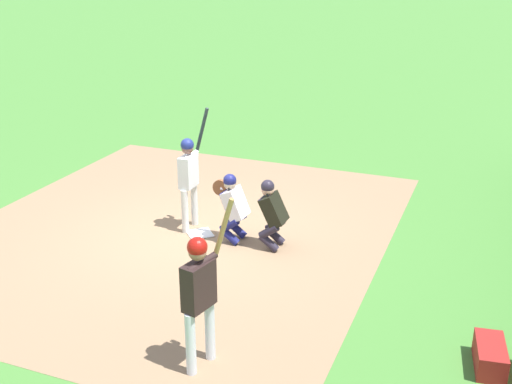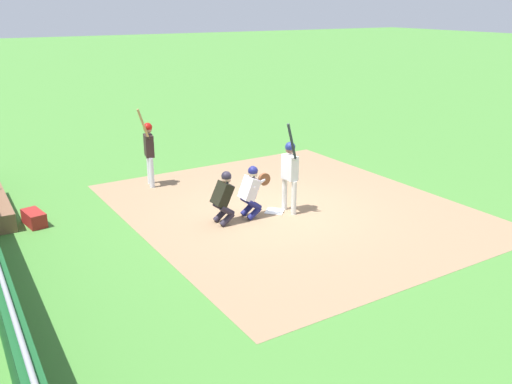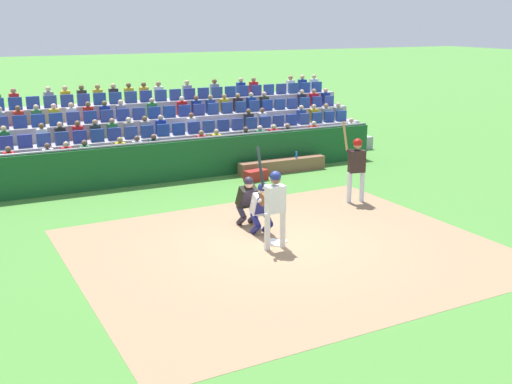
{
  "view_description": "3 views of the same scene",
  "coord_description": "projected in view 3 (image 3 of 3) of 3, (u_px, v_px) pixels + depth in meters",
  "views": [
    {
      "loc": [
        -9.53,
        -5.27,
        5.0
      ],
      "look_at": [
        -0.13,
        -1.2,
        1.07
      ],
      "focal_mm": 44.7,
      "sensor_mm": 36.0,
      "label": 1
    },
    {
      "loc": [
        10.78,
        -6.86,
        4.91
      ],
      "look_at": [
        0.59,
        -0.89,
        0.85
      ],
      "focal_mm": 38.66,
      "sensor_mm": 36.0,
      "label": 2
    },
    {
      "loc": [
        6.3,
        11.73,
        4.94
      ],
      "look_at": [
        0.27,
        -0.47,
        1.13
      ],
      "focal_mm": 43.41,
      "sensor_mm": 36.0,
      "label": 3
    }
  ],
  "objects": [
    {
      "name": "ground_plane",
      "position": [
        276.0,
        243.0,
        14.14
      ],
      "size": [
        160.0,
        160.0,
        0.0
      ],
      "primitive_type": "plane",
      "color": "#468234"
    },
    {
      "name": "infield_dirt_patch",
      "position": [
        286.0,
        250.0,
        13.71
      ],
      "size": [
        9.24,
        8.0,
        0.01
      ],
      "primitive_type": "cube",
      "rotation": [
        0.0,
        0.0,
        0.03
      ],
      "color": "#957555",
      "rests_on": "ground_plane"
    },
    {
      "name": "home_plate_marker",
      "position": [
        276.0,
        242.0,
        14.14
      ],
      "size": [
        0.62,
        0.62,
        0.02
      ],
      "primitive_type": "cube",
      "rotation": [
        0.0,
        0.0,
        0.79
      ],
      "color": "white",
      "rests_on": "infield_dirt_patch"
    },
    {
      "name": "batter_at_plate",
      "position": [
        275.0,
        201.0,
        13.51
      ],
      "size": [
        0.6,
        0.43,
        2.31
      ],
      "color": "silver",
      "rests_on": "ground_plane"
    },
    {
      "name": "catcher_crouching",
      "position": [
        262.0,
        205.0,
        14.53
      ],
      "size": [
        0.46,
        0.71,
        1.29
      ],
      "color": "navy",
      "rests_on": "ground_plane"
    },
    {
      "name": "home_plate_umpire",
      "position": [
        247.0,
        198.0,
        15.17
      ],
      "size": [
        0.47,
        0.48,
        1.28
      ],
      "color": "#27212F",
      "rests_on": "ground_plane"
    },
    {
      "name": "dugout_wall",
      "position": [
        180.0,
        160.0,
        19.54
      ],
      "size": [
        14.26,
        0.24,
        1.32
      ],
      "color": "#154E22",
      "rests_on": "ground_plane"
    },
    {
      "name": "dugout_bench",
      "position": [
        282.0,
        166.0,
        20.63
      ],
      "size": [
        3.1,
        0.4,
        0.44
      ],
      "primitive_type": "cube",
      "color": "brown",
      "rests_on": "ground_plane"
    },
    {
      "name": "water_bottle_on_bench",
      "position": [
        296.0,
        155.0,
        20.73
      ],
      "size": [
        0.07,
        0.07,
        0.22
      ],
      "primitive_type": "cylinder",
      "color": "blue",
      "rests_on": "dugout_bench"
    },
    {
      "name": "equipment_duffel_bag",
      "position": [
        256.0,
        175.0,
        19.57
      ],
      "size": [
        0.79,
        0.48,
        0.33
      ],
      "primitive_type": "cube",
      "rotation": [
        0.0,
        0.0,
        0.17
      ],
      "color": "maroon",
      "rests_on": "ground_plane"
    },
    {
      "name": "on_deck_batter",
      "position": [
        356.0,
        163.0,
        17.01
      ],
      "size": [
        0.58,
        0.52,
        2.26
      ],
      "color": "silver",
      "rests_on": "ground_plane"
    },
    {
      "name": "bleacher_stand",
      "position": [
        147.0,
        137.0,
        22.59
      ],
      "size": [
        16.84,
        3.84,
        2.67
      ],
      "color": "#9C97A0",
      "rests_on": "ground_plane"
    }
  ]
}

